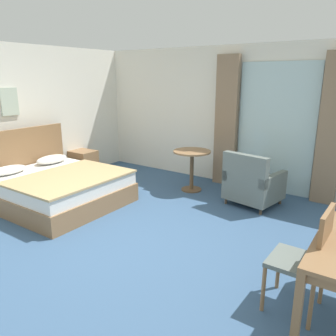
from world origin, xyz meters
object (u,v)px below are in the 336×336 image
(nightstand, at_px, (83,163))
(framed_picture, at_px, (9,102))
(round_cafe_table, at_px, (192,161))
(desk_chair, at_px, (308,255))
(bed, at_px, (56,186))
(armchair_by_window, at_px, (252,184))

(nightstand, bearing_deg, framed_picture, -99.41)
(nightstand, relative_size, round_cafe_table, 0.72)
(desk_chair, relative_size, round_cafe_table, 1.34)
(bed, bearing_deg, armchair_by_window, 33.48)
(desk_chair, bearing_deg, armchair_by_window, 121.35)
(armchair_by_window, bearing_deg, round_cafe_table, 177.09)
(nightstand, distance_m, framed_picture, 1.89)
(nightstand, relative_size, armchair_by_window, 0.60)
(nightstand, bearing_deg, round_cafe_table, 12.00)
(desk_chair, distance_m, framed_picture, 5.17)
(bed, distance_m, armchair_by_window, 3.19)
(framed_picture, bearing_deg, desk_chair, -4.68)
(bed, xyz_separation_m, framed_picture, (-1.06, -0.00, 1.31))
(desk_chair, height_order, armchair_by_window, desk_chair)
(desk_chair, bearing_deg, framed_picture, 175.32)
(bed, distance_m, framed_picture, 1.69)
(desk_chair, bearing_deg, round_cafe_table, 138.17)
(bed, relative_size, nightstand, 3.73)
(armchair_by_window, relative_size, framed_picture, 1.89)
(armchair_by_window, distance_m, round_cafe_table, 1.19)
(armchair_by_window, height_order, framed_picture, framed_picture)
(armchair_by_window, bearing_deg, bed, -146.52)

